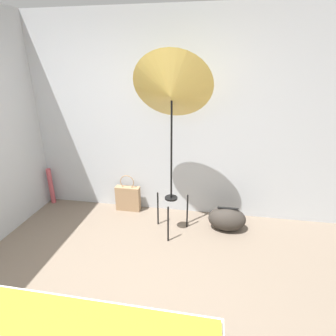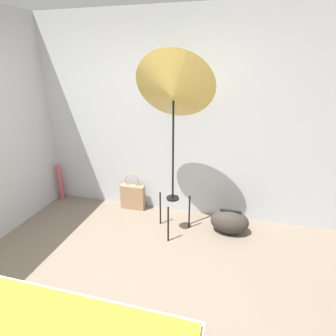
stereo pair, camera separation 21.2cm
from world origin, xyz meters
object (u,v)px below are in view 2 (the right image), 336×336
at_px(duffel_bag, 229,221).
at_px(tote_bag, 133,196).
at_px(photo_umbrella, 173,92).
at_px(paper_roll, 60,182).

bearing_deg(duffel_bag, tote_bag, 169.48).
relative_size(photo_umbrella, paper_roll, 3.85).
height_order(photo_umbrella, tote_bag, photo_umbrella).
relative_size(duffel_bag, paper_roll, 0.85).
xyz_separation_m(tote_bag, duffel_bag, (1.38, -0.26, -0.04)).
bearing_deg(duffel_bag, paper_roll, 174.00).
height_order(duffel_bag, paper_roll, paper_roll).
xyz_separation_m(photo_umbrella, paper_roll, (-1.89, 0.42, -1.42)).
xyz_separation_m(duffel_bag, paper_roll, (-2.58, 0.27, 0.12)).
distance_m(duffel_bag, paper_roll, 2.60).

